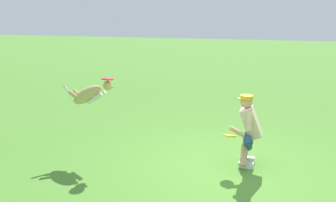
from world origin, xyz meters
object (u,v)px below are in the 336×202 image
frisbee_held (230,136)px  person (249,128)px  dog (90,94)px  frisbee_flying (107,79)px

frisbee_held → person: bearing=-142.5°
dog → frisbee_flying: bearing=-0.0°
person → frisbee_held: 0.40m
frisbee_held → frisbee_flying: bearing=-1.6°
frisbee_flying → frisbee_held: frisbee_flying is taller
person → frisbee_flying: frisbee_flying is taller
dog → frisbee_held: size_ratio=4.77×
dog → frisbee_flying: size_ratio=4.72×
frisbee_flying → person: bearing=-176.2°
frisbee_flying → frisbee_held: 2.47m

